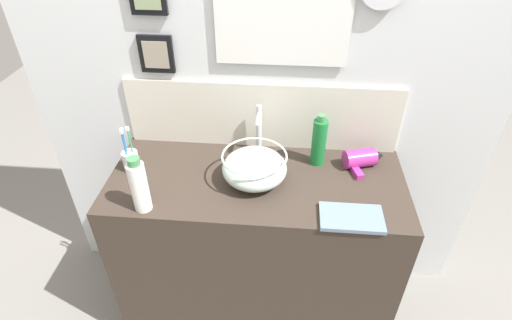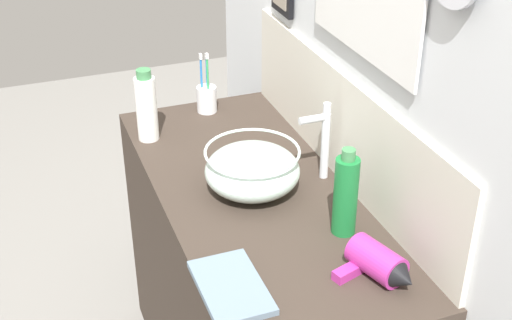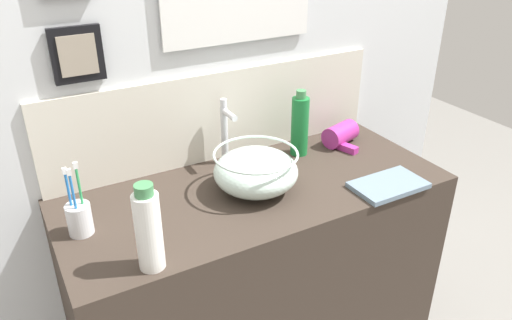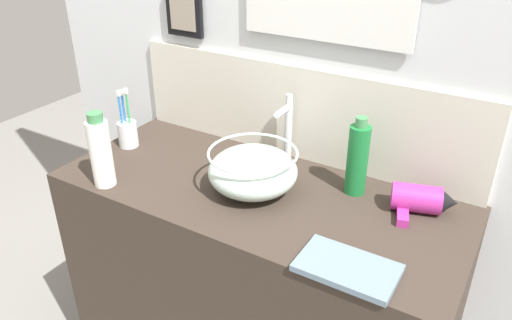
# 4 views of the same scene
# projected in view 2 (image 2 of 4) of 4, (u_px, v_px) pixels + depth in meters

# --- Properties ---
(vanity_counter) EXTENTS (1.23, 0.52, 0.85)m
(vanity_counter) POSITION_uv_depth(u_px,v_px,m) (256.00, 309.00, 2.18)
(vanity_counter) COLOR #382D26
(vanity_counter) RESTS_ON ground
(back_panel) EXTENTS (2.07, 0.10, 2.58)m
(back_panel) POSITION_uv_depth(u_px,v_px,m) (361.00, 27.00, 1.83)
(back_panel) COLOR silver
(back_panel) RESTS_ON ground
(glass_bowl_sink) EXTENTS (0.26, 0.26, 0.13)m
(glass_bowl_sink) POSITION_uv_depth(u_px,v_px,m) (252.00, 170.00, 1.94)
(glass_bowl_sink) COLOR silver
(glass_bowl_sink) RESTS_ON vanity_counter
(faucet) EXTENTS (0.02, 0.09, 0.23)m
(faucet) POSITION_uv_depth(u_px,v_px,m) (323.00, 137.00, 1.97)
(faucet) COLOR silver
(faucet) RESTS_ON vanity_counter
(hair_drier) EXTENTS (0.19, 0.17, 0.08)m
(hair_drier) POSITION_uv_depth(u_px,v_px,m) (380.00, 265.00, 1.63)
(hair_drier) COLOR #B22D8C
(hair_drier) RESTS_ON vanity_counter
(toothbrush_cup) EXTENTS (0.07, 0.07, 0.21)m
(toothbrush_cup) POSITION_uv_depth(u_px,v_px,m) (207.00, 98.00, 2.38)
(toothbrush_cup) COLOR silver
(toothbrush_cup) RESTS_ON vanity_counter
(spray_bottle) EXTENTS (0.06, 0.06, 0.24)m
(spray_bottle) POSITION_uv_depth(u_px,v_px,m) (346.00, 195.00, 1.75)
(spray_bottle) COLOR #197233
(spray_bottle) RESTS_ON vanity_counter
(lotion_bottle) EXTENTS (0.06, 0.06, 0.23)m
(lotion_bottle) POSITION_uv_depth(u_px,v_px,m) (146.00, 107.00, 2.18)
(lotion_bottle) COLOR white
(lotion_bottle) RESTS_ON vanity_counter
(hand_towel) EXTENTS (0.23, 0.14, 0.02)m
(hand_towel) POSITION_uv_depth(u_px,v_px,m) (231.00, 287.00, 1.61)
(hand_towel) COLOR slate
(hand_towel) RESTS_ON vanity_counter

